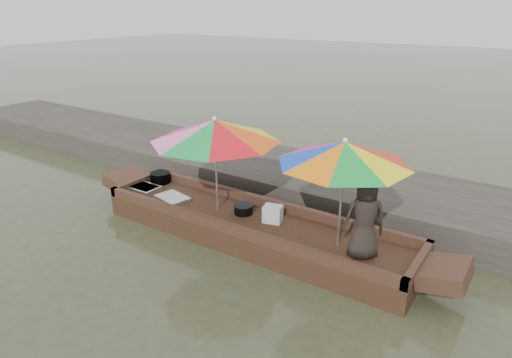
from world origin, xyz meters
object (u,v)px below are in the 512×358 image
Objects in this scene: boat_hull at (252,230)px; tray_crayfish at (144,189)px; vendor at (365,218)px; umbrella_bow at (216,165)px; tray_scallop at (172,198)px; cooking_pot at (160,178)px; charcoal_grill at (243,209)px; umbrella_stern at (341,194)px; supply_bag at (273,214)px.

tray_crayfish is (-2.30, -0.12, 0.22)m from boat_hull.
umbrella_bow reaches higher than vendor.
tray_scallop reaches higher than boat_hull.
cooking_pot is 0.32× the size of vendor.
boat_hull is 1.18m from umbrella_bow.
charcoal_grill is 1.84m from umbrella_stern.
charcoal_grill is (2.05, 0.23, 0.03)m from tray_crayfish.
vendor is (1.83, -0.11, 0.75)m from boat_hull.
charcoal_grill is 0.15× the size of umbrella_bow.
umbrella_stern is at bearing 0.00° from boat_hull.
supply_bag reaches higher than boat_hull.
tray_crayfish is 1.77m from umbrella_bow.
cooking_pot reaches higher than tray_scallop.
supply_bag is (1.88, 0.25, 0.10)m from tray_scallop.
tray_scallop is 1.90m from supply_bag.
boat_hull is 2.39m from cooking_pot.
cooking_pot is 3.87m from umbrella_stern.
charcoal_grill is (2.10, -0.25, -0.03)m from cooking_pot.
tray_crayfish is at bearing -175.78° from umbrella_bow.
boat_hull is at bearing 0.00° from umbrella_bow.
charcoal_grill is 0.84m from umbrella_bow.
boat_hull is 0.44m from supply_bag.
tray_scallop is (-1.58, -0.13, 0.21)m from boat_hull.
tray_crayfish is 3.81m from umbrella_stern.
charcoal_grill reaches higher than tray_crayfish.
vendor is 2.54m from umbrella_bow.
supply_bag is (2.59, 0.24, 0.09)m from tray_crayfish.
boat_hull is 9.12× the size of tray_crayfish.
charcoal_grill is 0.17× the size of umbrella_stern.
supply_bag reaches higher than cooking_pot.
cooking_pot is 0.91m from tray_scallop.
vendor reaches higher than tray_scallop.
cooking_pot is 0.21× the size of umbrella_stern.
cooking_pot is 2.65m from supply_bag.
tray_crayfish is at bearing -84.00° from cooking_pot.
cooking_pot is 0.65× the size of tray_scallop.
vendor reaches higher than supply_bag.
vendor is (3.42, 0.01, 0.54)m from tray_scallop.
cooking_pot is 1.23× the size of charcoal_grill.
tray_crayfish is 2.03× the size of supply_bag.
umbrella_bow is at bearing 4.22° from tray_crayfish.
boat_hull is at bearing 2.95° from tray_crayfish.
umbrella_bow is at bearing -172.84° from supply_bag.
tray_crayfish is (0.05, -0.48, -0.05)m from cooking_pot.
cooking_pot is 2.11m from charcoal_grill.
umbrella_stern reaches higher than tray_crayfish.
umbrella_bow is at bearing 8.00° from tray_scallop.
vendor reaches higher than charcoal_grill.
umbrella_bow is at bearing -166.06° from charcoal_grill.
vendor is (1.54, -0.24, 0.44)m from supply_bag.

